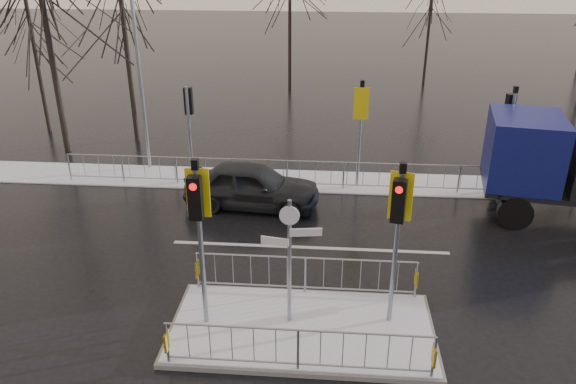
# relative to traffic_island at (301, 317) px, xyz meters

# --- Properties ---
(ground) EXTENTS (120.00, 120.00, 0.00)m
(ground) POSITION_rel_traffic_island_xyz_m (0.01, -0.01, -0.39)
(ground) COLOR black
(ground) RESTS_ON ground
(snow_verge) EXTENTS (30.00, 2.00, 0.04)m
(snow_verge) POSITION_rel_traffic_island_xyz_m (0.01, 8.59, -0.37)
(snow_verge) COLOR white
(snow_verge) RESTS_ON ground
(lane_markings) EXTENTS (8.00, 11.38, 0.01)m
(lane_markings) POSITION_rel_traffic_island_xyz_m (0.01, -0.34, -0.39)
(lane_markings) COLOR silver
(lane_markings) RESTS_ON ground
(traffic_island) EXTENTS (6.00, 3.04, 4.15)m
(traffic_island) POSITION_rel_traffic_island_xyz_m (0.00, 0.00, 0.00)
(traffic_island) COLOR slate
(traffic_island) RESTS_ON ground
(far_kerb_fixtures) EXTENTS (18.00, 0.65, 3.83)m
(far_kerb_fixtures) POSITION_rel_traffic_island_xyz_m (0.31, 8.08, 0.63)
(far_kerb_fixtures) COLOR gray
(far_kerb_fixtures) RESTS_ON ground
(car_far_lane) EXTENTS (4.57, 2.19, 1.50)m
(car_far_lane) POSITION_rel_traffic_island_xyz_m (-2.00, 6.40, 0.36)
(car_far_lane) COLOR black
(car_far_lane) RESTS_ON ground
(flatbed_truck) EXTENTS (7.37, 3.69, 3.27)m
(flatbed_truck) POSITION_rel_traffic_island_xyz_m (7.50, 6.42, 1.35)
(flatbed_truck) COLOR black
(flatbed_truck) RESTS_ON ground
(tree_near_b) EXTENTS (4.00, 4.00, 7.55)m
(tree_near_b) POSITION_rel_traffic_island_xyz_m (-7.99, 12.49, 4.76)
(tree_near_b) COLOR black
(tree_near_b) RESTS_ON ground
(tree_near_c) EXTENTS (3.50, 3.50, 6.61)m
(tree_near_c) POSITION_rel_traffic_island_xyz_m (-12.49, 13.49, 4.11)
(tree_near_c) COLOR black
(tree_near_c) RESTS_ON ground
(tree_far_a) EXTENTS (3.75, 3.75, 7.08)m
(tree_far_a) POSITION_rel_traffic_island_xyz_m (-1.99, 21.99, 4.43)
(tree_far_a) COLOR black
(tree_far_a) RESTS_ON ground
(tree_far_b) EXTENTS (3.25, 3.25, 6.14)m
(tree_far_b) POSITION_rel_traffic_island_xyz_m (6.01, 23.99, 3.79)
(tree_far_b) COLOR black
(tree_far_b) RESTS_ON ground
(street_lamp_left) EXTENTS (1.25, 0.18, 8.20)m
(street_lamp_left) POSITION_rel_traffic_island_xyz_m (-6.42, 9.49, 4.10)
(street_lamp_left) COLOR gray
(street_lamp_left) RESTS_ON ground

